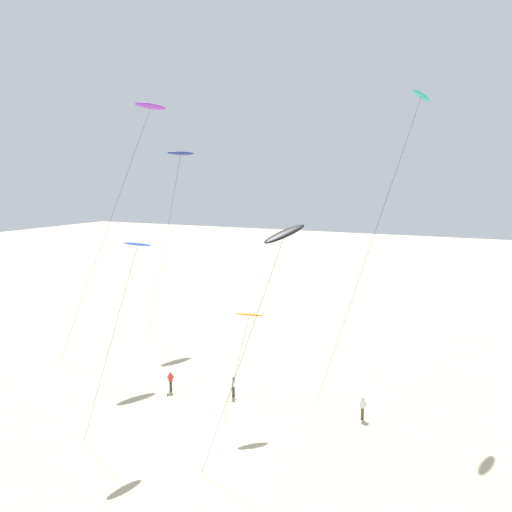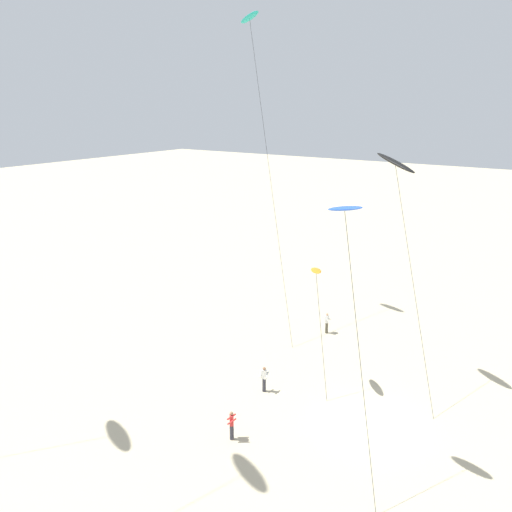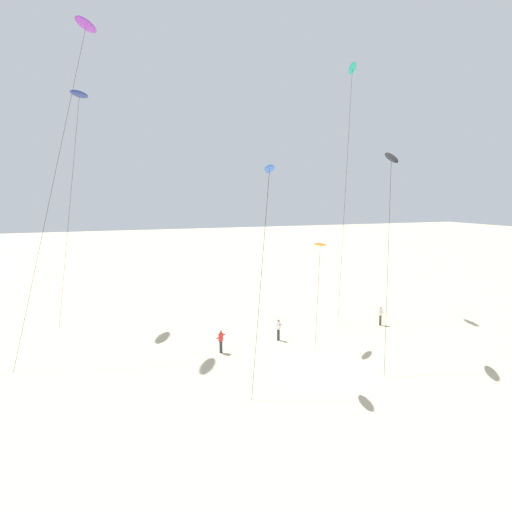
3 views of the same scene
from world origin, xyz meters
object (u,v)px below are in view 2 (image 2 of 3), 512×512
(kite_teal, at_px, (250,23))
(kite_black, at_px, (396,164))
(kite_blue, at_px, (345,213))
(kite_flyer_middle, at_px, (327,322))
(kite_flyer_nearest, at_px, (264,378))
(kite_flyer_furthest, at_px, (232,425))
(kite_orange, at_px, (316,272))

(kite_teal, bearing_deg, kite_black, -111.63)
(kite_blue, bearing_deg, kite_flyer_middle, 28.34)
(kite_flyer_nearest, bearing_deg, kite_flyer_furthest, -165.80)
(kite_orange, distance_m, kite_blue, 9.10)
(kite_flyer_middle, height_order, kite_flyer_furthest, same)
(kite_blue, height_order, kite_flyer_furthest, kite_blue)
(kite_teal, distance_m, kite_flyer_middle, 23.92)
(kite_flyer_furthest, bearing_deg, kite_teal, 31.72)
(kite_black, bearing_deg, kite_flyer_middle, 57.25)
(kite_black, bearing_deg, kite_flyer_furthest, 161.05)
(kite_flyer_nearest, xyz_separation_m, kite_flyer_middle, (10.07, 0.80, 0.00))
(kite_orange, bearing_deg, kite_flyer_middle, 20.81)
(kite_teal, xyz_separation_m, kite_blue, (-15.58, -15.84, -10.52))
(kite_black, relative_size, kite_teal, 0.60)
(kite_blue, bearing_deg, kite_teal, 45.48)
(kite_blue, relative_size, kite_flyer_furthest, 7.90)
(kite_teal, bearing_deg, kite_flyer_furthest, -148.28)
(kite_orange, xyz_separation_m, kite_teal, (9.53, 11.36, 15.65))
(kite_black, relative_size, kite_orange, 1.83)
(kite_teal, bearing_deg, kite_orange, -130.00)
(kite_teal, bearing_deg, kite_flyer_nearest, -142.26)
(kite_teal, relative_size, kite_flyer_nearest, 14.44)
(kite_teal, height_order, kite_flyer_furthest, kite_teal)
(kite_black, height_order, kite_teal, kite_teal)
(kite_blue, xyz_separation_m, kite_flyer_furthest, (-1.48, 5.30, -11.78))
(kite_teal, bearing_deg, kite_blue, -134.52)
(kite_blue, bearing_deg, kite_orange, 36.55)
(kite_flyer_furthest, bearing_deg, kite_blue, -74.40)
(kite_black, distance_m, kite_flyer_middle, 14.75)
(kite_flyer_nearest, bearing_deg, kite_orange, -41.19)
(kite_flyer_nearest, distance_m, kite_flyer_furthest, 5.27)
(kite_orange, xyz_separation_m, kite_flyer_nearest, (-2.41, 2.11, -6.65))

